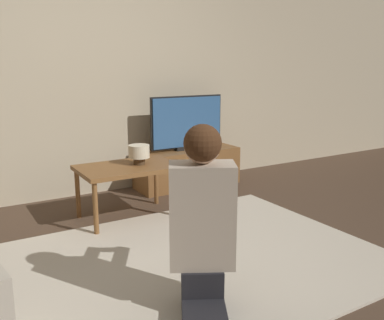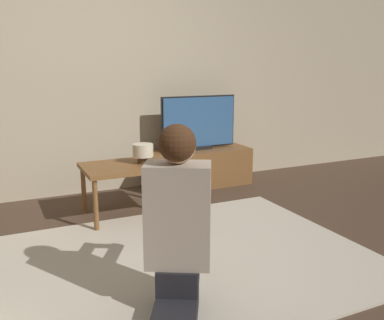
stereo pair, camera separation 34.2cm
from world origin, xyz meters
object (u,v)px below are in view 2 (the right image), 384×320
(coffee_table, at_px, (132,170))
(person_kneeling, at_px, (178,222))
(table_lamp, at_px, (143,152))
(tv, at_px, (199,123))

(coffee_table, distance_m, person_kneeling, 1.56)
(person_kneeling, distance_m, table_lamp, 1.58)
(person_kneeling, bearing_deg, tv, -89.96)
(tv, height_order, table_lamp, tv)
(person_kneeling, relative_size, table_lamp, 5.61)
(tv, distance_m, coffee_table, 1.17)
(person_kneeling, height_order, table_lamp, person_kneeling)
(person_kneeling, bearing_deg, table_lamp, -73.66)
(tv, relative_size, table_lamp, 4.76)
(coffee_table, bearing_deg, tv, 33.30)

